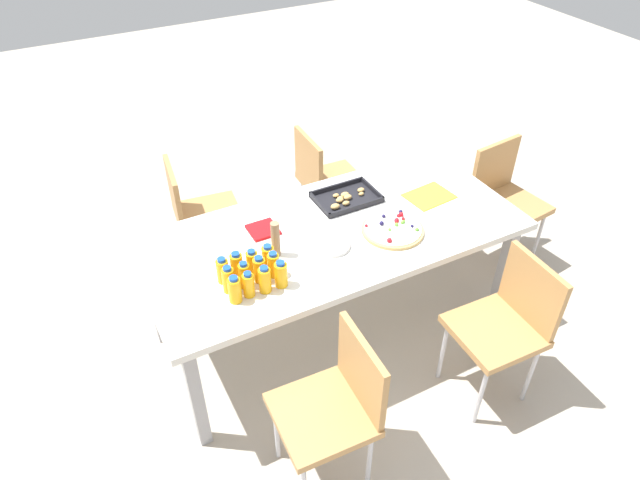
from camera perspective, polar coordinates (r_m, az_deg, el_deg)
ground_plane at (r=3.52m, az=1.15°, el=-8.58°), size 12.00×12.00×0.00m
party_table at (r=3.06m, az=1.31°, el=0.04°), size 2.03×0.93×0.74m
chair_far_left at (r=3.65m, az=-12.22°, el=2.87°), size 0.45×0.45×0.83m
chair_end at (r=3.91m, az=17.94°, el=4.36°), size 0.44×0.44×0.83m
chair_near_right at (r=3.01m, az=18.26°, el=-7.60°), size 0.41×0.41×0.83m
chair_far_right at (r=3.90m, az=0.43°, el=6.29°), size 0.41×0.41×0.83m
chair_near_left at (r=2.55m, az=1.65°, el=-15.93°), size 0.42×0.42×0.83m
juice_bottle_0 at (r=2.60m, az=-8.54°, el=-4.95°), size 0.06×0.06×0.14m
juice_bottle_1 at (r=2.63m, az=-7.18°, el=-4.48°), size 0.05×0.05×0.14m
juice_bottle_2 at (r=2.64m, az=-5.56°, el=-3.99°), size 0.06×0.06×0.14m
juice_bottle_3 at (r=2.66m, az=-3.93°, el=-3.45°), size 0.06×0.06×0.14m
juice_bottle_4 at (r=2.66m, az=-9.16°, el=-3.95°), size 0.06×0.06×0.14m
juice_bottle_5 at (r=2.67m, az=-7.59°, el=-3.52°), size 0.05×0.05×0.14m
juice_bottle_6 at (r=2.69m, az=-6.09°, el=-2.96°), size 0.06×0.06×0.14m
juice_bottle_7 at (r=2.72m, az=-4.69°, el=-2.48°), size 0.06×0.06×0.14m
juice_bottle_8 at (r=2.71m, az=-9.71°, el=-3.04°), size 0.06×0.06×0.14m
juice_bottle_9 at (r=2.73m, az=-8.34°, el=-2.55°), size 0.06×0.06×0.14m
juice_bottle_10 at (r=2.74m, az=-6.80°, el=-2.22°), size 0.06×0.06×0.13m
juice_bottle_11 at (r=2.76m, az=-5.22°, el=-1.71°), size 0.06×0.06×0.13m
fruit_pizza at (r=3.03m, az=7.31°, el=1.07°), size 0.33×0.33×0.05m
snack_tray at (r=3.25m, az=2.62°, el=4.21°), size 0.36×0.25×0.04m
plate_stack at (r=2.91m, az=1.26°, el=-0.54°), size 0.18×0.18×0.02m
napkin_stack at (r=3.03m, az=-5.73°, el=1.04°), size 0.15×0.15×0.02m
cardboard_tube at (r=2.81m, az=-4.48°, el=0.08°), size 0.04×0.04×0.20m
paper_folder at (r=3.34m, az=10.88°, el=4.35°), size 0.28×0.22×0.01m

